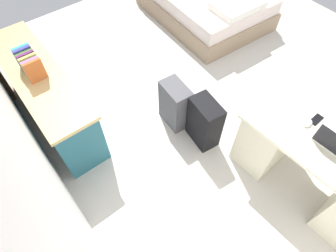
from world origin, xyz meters
The scene contains 11 objects.
ground_plane centered at (0.00, 0.00, 0.00)m, with size 5.91×5.91×0.00m, color beige.
desk centered at (-1.46, 0.05, 0.39)m, with size 1.47×0.73×0.75m.
credenza centered at (0.88, 1.62, 0.37)m, with size 1.80×0.48×0.74m.
bed centered at (1.32, -1.17, 0.24)m, with size 1.98×1.51×0.58m.
suitcase_black centered at (-0.42, 0.45, 0.29)m, with size 0.36×0.22×0.59m, color black.
suitcase_spare_grey centered at (-0.03, 0.54, 0.28)m, with size 0.36×0.22×0.56m, color #4C4C51.
laptop centered at (-1.47, 0.05, 0.80)m, with size 0.32×0.24×0.21m.
computer_mouse centered at (-1.20, 0.03, 0.76)m, with size 0.06×0.10×0.03m, color white.
cell_phone_by_mouse centered at (-1.22, -0.07, 0.75)m, with size 0.07×0.14×0.01m, color black.
book_row centered at (0.88, 1.62, 0.85)m, with size 0.32×0.17×0.23m.
figurine_small centered at (1.19, 1.62, 0.79)m, with size 0.08×0.08×0.11m, color red.
Camera 1 is at (-1.58, 1.85, 2.73)m, focal length 30.19 mm.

